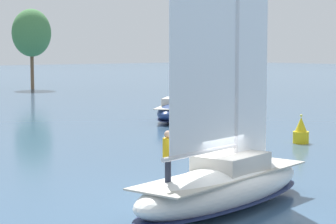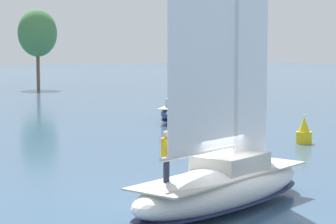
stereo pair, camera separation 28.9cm
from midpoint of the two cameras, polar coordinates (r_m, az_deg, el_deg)
name	(u,v)px [view 1 (the left image)]	position (r m, az deg, el deg)	size (l,w,h in m)	color
ground_plane	(224,209)	(23.09, 4.50, -8.43)	(400.00, 400.00, 0.00)	#385675
tree_shore_center	(31,33)	(94.03, -11.89, 6.74)	(5.45, 5.45, 11.22)	brown
sailboat_main	(224,180)	(22.87, 4.53, -5.96)	(9.50, 4.30, 12.61)	white
sailboat_moored_outer_mooring	(176,110)	(51.39, 0.53, 0.18)	(8.34, 7.37, 12.01)	navy
channel_buoy	(301,132)	(39.53, 11.29, -1.71)	(0.94, 0.94, 1.72)	yellow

